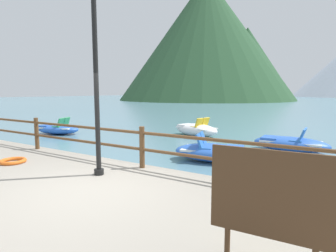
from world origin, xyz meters
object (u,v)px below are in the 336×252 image
object	(u,v)px
pedal_boat_0	(213,152)
pedal_boat_3	(196,129)
lamp_post	(95,56)
pedal_boat_2	(58,129)
life_ring	(13,161)
pedal_boat_5	(290,144)
sign_board	(270,197)

from	to	relation	value
pedal_boat_0	pedal_boat_3	world-z (taller)	pedal_boat_3
pedal_boat_0	lamp_post	bearing A→B (deg)	-104.77
lamp_post	pedal_boat_2	size ratio (longest dim) A/B	1.62
pedal_boat_0	pedal_boat_3	bearing A→B (deg)	121.97
lamp_post	life_ring	xyz separation A→B (m)	(-2.51, -0.41, -2.38)
pedal_boat_5	lamp_post	bearing A→B (deg)	-113.33
sign_board	pedal_boat_5	world-z (taller)	sign_board
pedal_boat_2	pedal_boat_3	distance (m)	6.95
pedal_boat_5	pedal_boat_3	bearing A→B (deg)	162.77
pedal_boat_0	pedal_boat_5	distance (m)	3.28
lamp_post	life_ring	world-z (taller)	lamp_post
lamp_post	pedal_boat_2	world-z (taller)	lamp_post
pedal_boat_2	pedal_boat_3	world-z (taller)	pedal_boat_3
pedal_boat_5	sign_board	bearing A→B (deg)	-83.64
pedal_boat_3	pedal_boat_0	bearing A→B (deg)	-58.03
life_ring	pedal_boat_3	size ratio (longest dim) A/B	0.24
sign_board	pedal_boat_2	bearing A→B (deg)	151.79
pedal_boat_2	pedal_boat_0	bearing A→B (deg)	-6.54
pedal_boat_5	life_ring	bearing A→B (deg)	-127.52
life_ring	pedal_boat_3	world-z (taller)	pedal_boat_3
lamp_post	life_ring	distance (m)	3.49
sign_board	pedal_boat_2	world-z (taller)	sign_board
pedal_boat_0	life_ring	bearing A→B (deg)	-129.88
lamp_post	pedal_boat_0	xyz separation A→B (m)	(1.00, 3.80, -2.55)
lamp_post	pedal_boat_0	size ratio (longest dim) A/B	1.56
life_ring	pedal_boat_3	bearing A→B (deg)	83.40
lamp_post	pedal_boat_3	world-z (taller)	lamp_post
pedal_boat_3	pedal_boat_5	bearing A→B (deg)	-17.23
lamp_post	pedal_boat_3	bearing A→B (deg)	101.13
lamp_post	pedal_boat_3	distance (m)	8.42
pedal_boat_2	life_ring	bearing A→B (deg)	-44.70
life_ring	pedal_boat_2	world-z (taller)	pedal_boat_2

